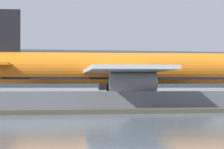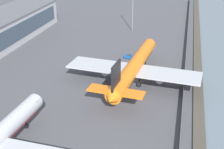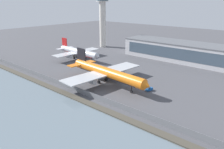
# 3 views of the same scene
# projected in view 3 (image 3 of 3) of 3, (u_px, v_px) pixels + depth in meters

# --- Properties ---
(ground_plane) EXTENTS (500.00, 500.00, 0.00)m
(ground_plane) POSITION_uv_depth(u_px,v_px,m) (108.00, 84.00, 103.46)
(ground_plane) COLOR #4C4C51
(shoreline_seawall) EXTENTS (320.00, 3.00, 0.50)m
(shoreline_seawall) POSITION_uv_depth(u_px,v_px,m) (74.00, 97.00, 88.69)
(shoreline_seawall) COLOR #474238
(shoreline_seawall) RESTS_ON ground
(perimeter_fence) EXTENTS (280.00, 0.10, 2.39)m
(perimeter_fence) POSITION_uv_depth(u_px,v_px,m) (82.00, 92.00, 91.61)
(perimeter_fence) COLOR slate
(perimeter_fence) RESTS_ON ground
(cargo_jet_orange) EXTENTS (50.10, 43.31, 14.30)m
(cargo_jet_orange) POSITION_uv_depth(u_px,v_px,m) (106.00, 72.00, 102.68)
(cargo_jet_orange) COLOR orange
(cargo_jet_orange) RESTS_ON ground
(passenger_jet_silver) EXTENTS (41.02, 34.88, 12.64)m
(passenger_jet_silver) POSITION_uv_depth(u_px,v_px,m) (78.00, 52.00, 146.92)
(passenger_jet_silver) COLOR silver
(passenger_jet_silver) RESTS_ON ground
(baggage_tug) EXTENTS (2.39, 3.51, 1.80)m
(baggage_tug) POSITION_uv_depth(u_px,v_px,m) (149.00, 89.00, 95.54)
(baggage_tug) COLOR #19519E
(baggage_tug) RESTS_ON ground
(ops_van) EXTENTS (3.43, 5.58, 2.48)m
(ops_van) POSITION_uv_depth(u_px,v_px,m) (72.00, 53.00, 158.23)
(ops_van) COLOR yellow
(ops_van) RESTS_ON ground
(control_tower) EXTENTS (10.60, 10.60, 44.58)m
(control_tower) POSITION_uv_depth(u_px,v_px,m) (103.00, 16.00, 180.14)
(control_tower) COLOR beige
(control_tower) RESTS_ON ground
(terminal_building) EXTENTS (95.15, 20.69, 12.06)m
(terminal_building) POSITION_uv_depth(u_px,v_px,m) (194.00, 53.00, 137.53)
(terminal_building) COLOR #B2B2B7
(terminal_building) RESTS_ON ground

